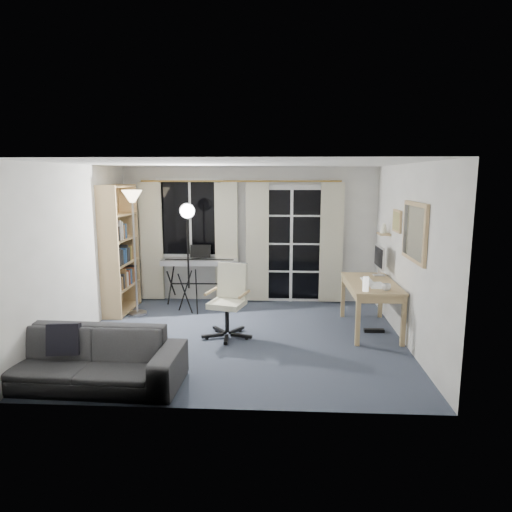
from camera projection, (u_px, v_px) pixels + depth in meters
The scene contains 17 objects.
floor at pixel (240, 338), 6.40m from camera, with size 4.50×4.00×0.02m, color #313948.
window at pixel (191, 218), 8.14m from camera, with size 1.20×0.08×1.40m.
french_door at pixel (291, 245), 8.12m from camera, with size 1.32×0.09×2.11m.
curtains at pixel (241, 242), 8.07m from camera, with size 3.60×0.07×2.13m.
bookshelf at pixel (117, 253), 7.48m from camera, with size 0.35×0.98×2.10m.
torchiere_lamp at pixel (133, 215), 7.22m from camera, with size 0.36×0.36×2.02m.
keyboard_piano at pixel (200, 263), 7.99m from camera, with size 1.35×0.69×0.97m.
studio_light at pixel (187, 224), 7.27m from camera, with size 0.39×0.40×1.86m.
office_chair at pixel (230, 293), 6.43m from camera, with size 0.71×0.71×1.03m.
desk at pixel (371, 288), 6.61m from camera, with size 0.70×1.37×0.72m.
monitor at pixel (379, 258), 6.98m from camera, with size 0.18×0.52×0.45m.
desk_clutter at pixel (370, 296), 6.40m from camera, with size 0.42×0.83×0.92m.
mug at pixel (386, 286), 6.09m from camera, with size 0.12×0.09×0.12m, color silver.
wall_mirror at pixel (414, 232), 5.67m from camera, with size 0.04×0.94×0.74m.
framed_print at pixel (397, 221), 6.54m from camera, with size 0.03×0.42×0.32m.
wall_shelf at pixel (384, 230), 7.07m from camera, with size 0.16×0.30×0.18m.
sofa at pixel (86, 350), 4.89m from camera, with size 2.06×0.67×0.80m.
Camera 1 is at (0.56, -6.08, 2.23)m, focal length 32.00 mm.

